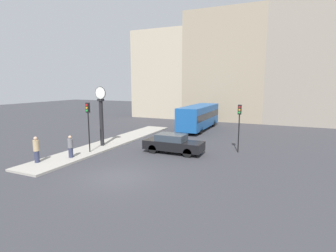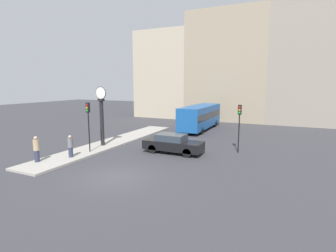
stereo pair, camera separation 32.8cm
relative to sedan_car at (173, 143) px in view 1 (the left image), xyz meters
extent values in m
plane|color=#38383D|center=(-0.77, -6.35, -0.76)|extent=(120.00, 120.00, 0.00)
cube|color=#A39E93|center=(-6.41, 0.98, -0.69)|extent=(2.66, 18.64, 0.14)
cube|color=#B7A88E|center=(-10.88, 21.03, 6.11)|extent=(8.85, 5.00, 13.74)
cube|color=gray|center=(-0.66, 21.03, 7.13)|extent=(11.58, 5.00, 15.78)
cube|color=gray|center=(9.45, 21.03, 9.14)|extent=(8.64, 5.00, 19.81)
cube|color=black|center=(0.04, 0.00, -0.12)|extent=(4.67, 1.72, 0.70)
cube|color=#2D3842|center=(-0.14, 0.00, 0.48)|extent=(2.24, 1.55, 0.51)
cylinder|color=black|center=(1.49, 0.75, -0.42)|extent=(0.68, 0.22, 0.68)
cylinder|color=black|center=(1.49, -0.75, -0.42)|extent=(0.68, 0.22, 0.68)
cylinder|color=black|center=(-1.40, 0.75, -0.42)|extent=(0.68, 0.22, 0.68)
cylinder|color=black|center=(-1.40, -0.75, -0.42)|extent=(0.68, 0.22, 0.68)
cube|color=#195199|center=(-1.44, 11.29, 0.84)|extent=(2.40, 9.24, 2.48)
cube|color=#1E232D|center=(-1.44, 11.29, 1.00)|extent=(2.43, 9.06, 0.74)
cylinder|color=black|center=(-0.38, 14.16, -0.31)|extent=(0.28, 0.90, 0.90)
cylinder|color=black|center=(-2.50, 14.16, -0.31)|extent=(0.28, 0.90, 0.90)
cylinder|color=black|center=(-0.38, 8.43, -0.31)|extent=(0.28, 0.90, 0.90)
cylinder|color=black|center=(-2.50, 8.43, -0.31)|extent=(0.28, 0.90, 0.90)
cylinder|color=black|center=(-5.83, -2.84, 0.92)|extent=(0.09, 0.09, 3.07)
cube|color=black|center=(-5.83, -2.84, 2.83)|extent=(0.26, 0.20, 0.76)
cylinder|color=red|center=(-5.83, -2.96, 3.04)|extent=(0.15, 0.04, 0.15)
cylinder|color=orange|center=(-5.83, -2.96, 2.83)|extent=(0.15, 0.04, 0.15)
cylinder|color=green|center=(-5.83, -2.96, 2.62)|extent=(0.15, 0.04, 0.15)
cylinder|color=black|center=(4.64, 2.29, 0.75)|extent=(0.09, 0.09, 3.03)
cube|color=black|center=(4.64, 2.29, 2.64)|extent=(0.26, 0.20, 0.76)
cylinder|color=red|center=(4.64, 2.17, 2.85)|extent=(0.15, 0.04, 0.15)
cylinder|color=orange|center=(4.64, 2.17, 2.64)|extent=(0.15, 0.04, 0.15)
cylinder|color=green|center=(4.64, 2.17, 2.44)|extent=(0.15, 0.04, 0.15)
cylinder|color=black|center=(-6.32, -0.67, 1.29)|extent=(0.32, 0.32, 3.81)
cube|color=black|center=(-6.32, -0.67, 3.29)|extent=(0.42, 0.42, 0.19)
cylinder|color=black|center=(-6.32, -0.67, 3.87)|extent=(1.05, 0.04, 1.05)
cylinder|color=white|center=(-6.32, -0.67, 3.87)|extent=(0.97, 0.06, 0.97)
cylinder|color=#2D334C|center=(-7.18, -6.50, -0.22)|extent=(0.32, 0.32, 0.79)
cylinder|color=tan|center=(-7.18, -6.50, 0.54)|extent=(0.38, 0.38, 0.74)
sphere|color=tan|center=(-7.18, -6.50, 1.03)|extent=(0.24, 0.24, 0.24)
cylinder|color=#2D334C|center=(-6.00, -4.64, -0.26)|extent=(0.31, 0.31, 0.71)
cylinder|color=slate|center=(-6.00, -4.64, 0.42)|extent=(0.37, 0.37, 0.66)
sphere|color=tan|center=(-6.00, -4.64, 0.87)|extent=(0.23, 0.23, 0.23)
camera|label=1|loc=(7.82, -18.44, 4.58)|focal=28.00mm
camera|label=2|loc=(8.12, -18.30, 4.58)|focal=28.00mm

